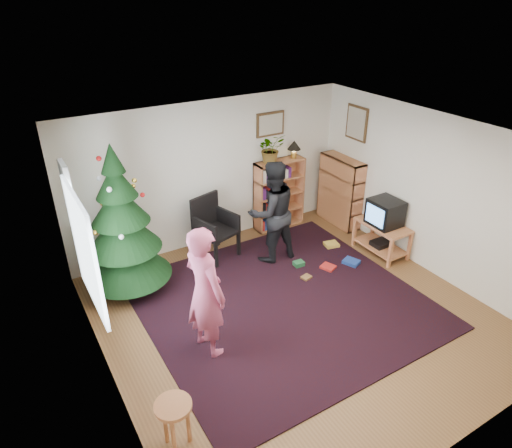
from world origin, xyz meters
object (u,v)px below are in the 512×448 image
stool (174,414)px  potted_plant (271,149)px  picture_right (357,123)px  table_lamp (294,146)px  crt_tv (385,212)px  armchair (213,224)px  picture_back (270,124)px  person_by_chair (272,212)px  christmas_tree (123,233)px  person_standing (205,292)px  tv_stand (382,236)px  bookshelf_right (340,190)px  bookshelf_back (279,193)px

stool → potted_plant: bearing=46.3°
picture_right → table_lamp: size_ratio=1.85×
crt_tv → armchair: size_ratio=0.47×
picture_back → person_by_chair: (-0.63, -1.06, -1.09)m
christmas_tree → armchair: bearing=9.5°
christmas_tree → crt_tv: (3.98, -1.19, -0.19)m
person_standing → potted_plant: bearing=-58.0°
tv_stand → christmas_tree: bearing=163.3°
picture_right → armchair: bearing=173.6°
armchair → person_standing: 2.32m
picture_right → stool: 5.66m
person_by_chair → crt_tv: bearing=156.9°
christmas_tree → armchair: (1.53, 0.26, -0.38)m
christmas_tree → bookshelf_right: 4.11m
crt_tv → tv_stand: bearing=-0.0°
bookshelf_right → picture_right: bearing=-128.2°
crt_tv → potted_plant: (-1.14, 1.73, 0.79)m
armchair → table_lamp: bearing=-7.4°
picture_back → stool: (-3.35, -3.56, -1.48)m
tv_stand → person_standing: 3.63m
stool → person_by_chair: size_ratio=0.35×
picture_back → bookshelf_back: (0.13, -0.14, -1.29)m
table_lamp → person_standing: bearing=-141.4°
bookshelf_right → stool: bookshelf_right is taller
stool → person_by_chair: (2.72, 2.50, 0.39)m
tv_stand → table_lamp: table_lamp is taller
tv_stand → crt_tv: (-0.00, 0.00, 0.44)m
picture_back → tv_stand: 2.70m
picture_back → tv_stand: bearing=-60.2°
tv_stand → stool: 4.73m
armchair → bookshelf_right: bearing=-20.8°
crt_tv → potted_plant: size_ratio=0.96×
potted_plant → picture_back: bearing=62.1°
person_by_chair → potted_plant: size_ratio=3.29×
christmas_tree → table_lamp: size_ratio=7.05×
potted_plant → table_lamp: size_ratio=1.61×
picture_back → potted_plant: size_ratio=1.05×
christmas_tree → table_lamp: christmas_tree is taller
tv_stand → crt_tv: size_ratio=1.81×
picture_right → table_lamp: (-0.90, 0.59, -0.43)m
crt_tv → armchair: (-2.45, 1.45, -0.20)m
picture_right → christmas_tree: (-4.24, 0.05, -1.00)m
christmas_tree → bookshelf_back: (3.04, 0.54, -0.29)m
bookshelf_right → table_lamp: (-0.76, 0.48, 0.85)m
tv_stand → armchair: bearing=149.4°
stool → person_standing: person_standing is taller
tv_stand → bookshelf_back: bearing=118.5°
crt_tv → table_lamp: 2.00m
stool → person_standing: size_ratio=0.35×
bookshelf_back → stool: size_ratio=2.14×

